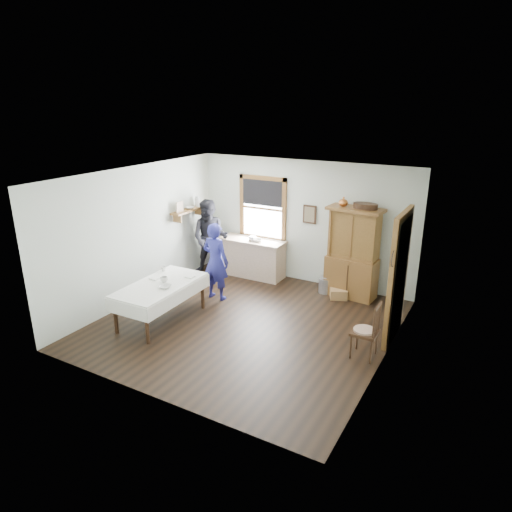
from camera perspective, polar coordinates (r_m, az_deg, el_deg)
name	(u,v)px	position (r m, az deg, el deg)	size (l,w,h in m)	color
room	(246,254)	(7.92, -1.32, 0.24)	(5.01, 5.01, 2.70)	black
window	(263,205)	(10.39, 0.85, 6.41)	(1.18, 0.07, 1.48)	white
doorway	(399,274)	(7.91, 17.48, -2.12)	(0.09, 1.14, 2.22)	#4A4235
wall_shelf	(189,209)	(10.38, -8.33, 5.85)	(0.24, 1.00, 0.44)	brown
framed_picture	(309,214)	(9.92, 6.70, 5.18)	(0.30, 0.04, 0.40)	#362013
rug_beater	(394,251)	(7.22, 16.91, 0.63)	(0.27, 0.27, 0.01)	black
work_counter	(252,258)	(10.52, -0.46, -0.21)	(1.53, 0.58, 0.87)	#CDAD8E
china_hutch	(353,253)	(9.46, 11.98, 0.36)	(1.10, 0.52, 1.88)	brown
dining_table	(161,302)	(8.61, -11.76, -5.65)	(0.95, 1.81, 0.72)	white
spindle_chair	(365,330)	(7.44, 13.46, -8.95)	(0.43, 0.43, 0.94)	#362013
pail	(326,285)	(9.81, 8.70, -3.64)	(0.30, 0.30, 0.32)	#A4A7AC
wicker_basket	(339,294)	(9.57, 10.29, -4.71)	(0.34, 0.24, 0.20)	#A5764A
woman_blue	(216,264)	(9.25, -5.05, -1.02)	(0.54, 0.36, 1.48)	navy
figure_dark	(210,241)	(10.53, -5.74, 1.91)	(0.80, 0.62, 1.64)	black
table_cup_a	(164,279)	(8.52, -11.43, -2.89)	(0.13, 0.13, 0.10)	silver
table_cup_b	(164,269)	(9.06, -11.48, -1.60)	(0.10, 0.10, 0.09)	silver
table_bowl	(165,286)	(8.26, -11.31, -3.76)	(0.23, 0.23, 0.06)	silver
counter_book	(250,239)	(10.37, -0.76, 2.12)	(0.17, 0.23, 0.02)	#74684D
counter_bowl	(258,241)	(10.21, 0.20, 1.95)	(0.20, 0.20, 0.06)	silver
shelf_bowl	(190,208)	(10.38, -8.30, 5.99)	(0.22, 0.22, 0.05)	silver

